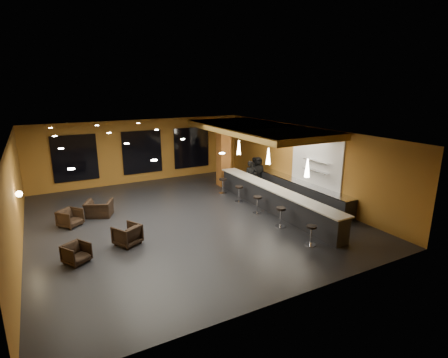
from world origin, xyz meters
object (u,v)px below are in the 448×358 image
armchair_a (76,253)px  bar_stool_4 (223,184)px  prep_counter (301,192)px  bar_stool_3 (239,192)px  staff_c (258,172)px  armchair_d (99,209)px  staff_a (251,177)px  pendant_1 (268,156)px  staff_b (255,172)px  bar_stool_2 (257,203)px  bar_stool_0 (311,233)px  armchair_c (70,218)px  armchair_b (127,235)px  pendant_0 (307,168)px  column (224,154)px  bar_stool_1 (281,215)px  bar_counter (274,200)px

armchair_a → bar_stool_4: (7.37, 4.11, 0.19)m
prep_counter → bar_stool_3: prep_counter is taller
staff_c → armchair_d: staff_c is taller
staff_a → staff_c: staff_a is taller
pendant_1 → staff_b: pendant_1 is taller
armchair_d → bar_stool_2: (6.04, -2.86, 0.15)m
staff_b → armchair_d: size_ratio=1.55×
staff_c → bar_stool_0: size_ratio=2.25×
staff_a → bar_stool_3: 1.67m
prep_counter → armchair_c: size_ratio=7.90×
staff_c → armchair_d: 8.35m
staff_a → bar_stool_2: size_ratio=2.15×
staff_c → armchair_b: 8.78m
pendant_0 → armchair_a: bearing=172.0°
column → armchair_c: size_ratio=4.61×
armchair_b → armchair_d: size_ratio=0.77×
staff_c → armchair_c: staff_c is taller
prep_counter → staff_b: (-0.62, 3.05, 0.37)m
armchair_d → bar_stool_0: (5.94, -6.31, 0.13)m
pendant_0 → bar_stool_1: (-0.82, 0.41, -1.84)m
bar_stool_1 → bar_stool_4: bearing=89.3°
pendant_1 → prep_counter: bearing=0.0°
prep_counter → pendant_0: (-2.00, -2.50, 1.92)m
bar_counter → bar_stool_1: size_ratio=10.09×
staff_b → armchair_d: 8.25m
prep_counter → bar_stool_3: (-2.70, 1.25, 0.06)m
prep_counter → armchair_b: (-8.43, -0.81, -0.07)m
column → staff_c: bearing=-37.4°
prep_counter → armchair_a: bearing=-172.4°
column → armchair_d: (-6.83, -1.67, -1.41)m
pendant_0 → staff_a: (0.58, 4.76, -1.53)m
bar_counter → prep_counter: 2.06m
bar_stool_0 → armchair_a: bearing=160.7°
bar_counter → staff_a: size_ratio=4.87×
armchair_b → armchair_c: bearing=-88.4°
pendant_1 → staff_c: 3.65m
armchair_a → bar_stool_1: size_ratio=0.87×
armchair_b → armchair_c: (-1.58, 2.67, -0.02)m
armchair_c → pendant_0: bearing=-68.4°
armchair_a → bar_stool_0: 7.67m
column → armchair_b: size_ratio=4.39×
armchair_b → bar_stool_1: (5.61, -1.28, 0.15)m
bar_counter → armchair_c: bearing=163.6°
pendant_0 → armchair_d: 8.66m
bar_stool_3 → bar_stool_0: bearing=-92.1°
armchair_a → bar_stool_3: (7.42, 2.60, 0.18)m
column → armchair_b: column is taller
column → prep_counter: bearing=-64.0°
armchair_b → bar_stool_4: bearing=-176.8°
armchair_d → bar_stool_3: (6.13, -1.18, 0.15)m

